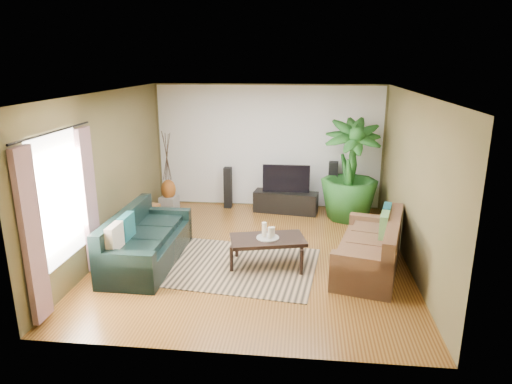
# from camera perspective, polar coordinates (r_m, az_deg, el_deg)

# --- Properties ---
(floor) EXTENTS (5.50, 5.50, 0.00)m
(floor) POSITION_cam_1_polar(r_m,az_deg,el_deg) (7.85, -0.16, -7.78)
(floor) COLOR brown
(floor) RESTS_ON ground
(ceiling) EXTENTS (5.50, 5.50, 0.00)m
(ceiling) POSITION_cam_1_polar(r_m,az_deg,el_deg) (7.19, -0.18, 12.27)
(ceiling) COLOR white
(ceiling) RESTS_ON ground
(wall_back) EXTENTS (5.00, 0.00, 5.00)m
(wall_back) POSITION_cam_1_polar(r_m,az_deg,el_deg) (10.08, 1.57, 5.67)
(wall_back) COLOR brown
(wall_back) RESTS_ON ground
(wall_front) EXTENTS (5.00, 0.00, 5.00)m
(wall_front) POSITION_cam_1_polar(r_m,az_deg,el_deg) (4.82, -3.80, -6.34)
(wall_front) COLOR brown
(wall_front) RESTS_ON ground
(wall_left) EXTENTS (0.00, 5.50, 5.50)m
(wall_left) POSITION_cam_1_polar(r_m,az_deg,el_deg) (8.07, -18.12, 2.19)
(wall_left) COLOR brown
(wall_left) RESTS_ON ground
(wall_right) EXTENTS (0.00, 5.50, 5.50)m
(wall_right) POSITION_cam_1_polar(r_m,az_deg,el_deg) (7.56, 19.03, 1.19)
(wall_right) COLOR brown
(wall_right) RESTS_ON ground
(backwall_panel) EXTENTS (4.90, 0.00, 4.90)m
(backwall_panel) POSITION_cam_1_polar(r_m,az_deg,el_deg) (10.07, 1.56, 5.66)
(backwall_panel) COLOR white
(backwall_panel) RESTS_ON ground
(window_pane) EXTENTS (0.00, 1.80, 1.80)m
(window_pane) POSITION_cam_1_polar(r_m,az_deg,el_deg) (6.67, -23.49, -0.77)
(window_pane) COLOR white
(window_pane) RESTS_ON ground
(curtain_near) EXTENTS (0.08, 0.35, 2.20)m
(curtain_near) POSITION_cam_1_polar(r_m,az_deg,el_deg) (6.12, -26.20, -5.06)
(curtain_near) COLOR gray
(curtain_near) RESTS_ON ground
(curtain_far) EXTENTS (0.08, 0.35, 2.20)m
(curtain_far) POSITION_cam_1_polar(r_m,az_deg,el_deg) (7.35, -20.13, -0.96)
(curtain_far) COLOR gray
(curtain_far) RESTS_ON ground
(curtain_rod) EXTENTS (0.03, 1.90, 0.03)m
(curtain_rod) POSITION_cam_1_polar(r_m,az_deg,el_deg) (6.46, -24.00, 6.87)
(curtain_rod) COLOR black
(curtain_rod) RESTS_ON ground
(sofa_left) EXTENTS (0.93, 2.14, 0.85)m
(sofa_left) POSITION_cam_1_polar(r_m,az_deg,el_deg) (7.61, -13.43, -5.58)
(sofa_left) COLOR black
(sofa_left) RESTS_ON floor
(sofa_right) EXTENTS (1.31, 2.08, 0.85)m
(sofa_right) POSITION_cam_1_polar(r_m,az_deg,el_deg) (7.37, 13.93, -6.36)
(sofa_right) COLOR brown
(sofa_right) RESTS_ON floor
(area_rug) EXTENTS (2.89, 2.21, 0.01)m
(area_rug) POSITION_cam_1_polar(r_m,az_deg,el_deg) (7.45, -3.13, -9.13)
(area_rug) COLOR tan
(area_rug) RESTS_ON floor
(coffee_table) EXTENTS (1.28, 0.89, 0.48)m
(coffee_table) POSITION_cam_1_polar(r_m,az_deg,el_deg) (7.35, 1.47, -7.50)
(coffee_table) COLOR black
(coffee_table) RESTS_ON floor
(candle_tray) EXTENTS (0.36, 0.36, 0.02)m
(candle_tray) POSITION_cam_1_polar(r_m,az_deg,el_deg) (7.26, 1.48, -5.72)
(candle_tray) COLOR gray
(candle_tray) RESTS_ON coffee_table
(candle_tall) EXTENTS (0.07, 0.07, 0.23)m
(candle_tall) POSITION_cam_1_polar(r_m,az_deg,el_deg) (7.24, 1.03, -4.70)
(candle_tall) COLOR #F5E5CE
(candle_tall) RESTS_ON candle_tray
(candle_mid) EXTENTS (0.07, 0.07, 0.18)m
(candle_mid) POSITION_cam_1_polar(r_m,az_deg,el_deg) (7.18, 1.78, -5.12)
(candle_mid) COLOR beige
(candle_mid) RESTS_ON candle_tray
(candle_short) EXTENTS (0.07, 0.07, 0.15)m
(candle_short) POSITION_cam_1_polar(r_m,az_deg,el_deg) (7.28, 2.08, -4.96)
(candle_short) COLOR beige
(candle_short) RESTS_ON candle_tray
(tv_stand) EXTENTS (1.41, 0.60, 0.46)m
(tv_stand) POSITION_cam_1_polar(r_m,az_deg,el_deg) (9.89, 3.73, -1.27)
(tv_stand) COLOR black
(tv_stand) RESTS_ON floor
(television) EXTENTS (1.00, 0.05, 0.59)m
(television) POSITION_cam_1_polar(r_m,az_deg,el_deg) (9.76, 3.80, 1.70)
(television) COLOR black
(television) RESTS_ON tv_stand
(speaker_left) EXTENTS (0.17, 0.19, 0.92)m
(speaker_left) POSITION_cam_1_polar(r_m,az_deg,el_deg) (10.15, -3.53, 0.55)
(speaker_left) COLOR black
(speaker_left) RESTS_ON floor
(speaker_right) EXTENTS (0.21, 0.23, 1.10)m
(speaker_right) POSITION_cam_1_polar(r_m,az_deg,el_deg) (10.01, 9.55, 0.66)
(speaker_right) COLOR black
(speaker_right) RESTS_ON floor
(potted_plant) EXTENTS (1.21, 1.21, 2.07)m
(potted_plant) POSITION_cam_1_polar(r_m,az_deg,el_deg) (9.47, 11.67, 2.68)
(potted_plant) COLOR #1D541C
(potted_plant) RESTS_ON floor
(plant_pot) EXTENTS (0.38, 0.38, 0.30)m
(plant_pot) POSITION_cam_1_polar(r_m,az_deg,el_deg) (9.71, 11.38, -2.40)
(plant_pot) COLOR black
(plant_pot) RESTS_ON floor
(pedestal) EXTENTS (0.39, 0.39, 0.34)m
(pedestal) POSITION_cam_1_polar(r_m,az_deg,el_deg) (10.11, -10.79, -1.48)
(pedestal) COLOR gray
(pedestal) RESTS_ON floor
(vase) EXTENTS (0.31, 0.31, 0.44)m
(vase) POSITION_cam_1_polar(r_m,az_deg,el_deg) (10.01, -10.89, 0.31)
(vase) COLOR brown
(vase) RESTS_ON pedestal
(side_table) EXTENTS (0.63, 0.63, 0.53)m
(side_table) POSITION_cam_1_polar(r_m,az_deg,el_deg) (9.02, -13.94, -3.25)
(side_table) COLOR brown
(side_table) RESTS_ON floor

